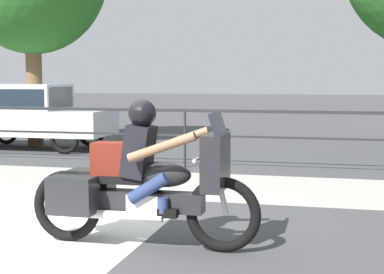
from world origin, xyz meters
name	(u,v)px	position (x,y,z in m)	size (l,w,h in m)	color
ground_plane	(67,237)	(0.00, 0.00, 0.00)	(120.00, 120.00, 0.00)	#424244
sidewalk_band	(157,183)	(0.00, 3.40, 0.01)	(44.00, 2.40, 0.01)	#A8A59E
crosswalk_band	(6,237)	(-0.63, -0.20, 0.00)	(3.06, 6.00, 0.01)	silver
fence_railing	(185,121)	(0.00, 5.27, 0.91)	(36.00, 0.05, 1.15)	#232326
motorcycle	(140,182)	(0.92, -0.15, 0.69)	(2.48, 0.76, 1.54)	black
parked_car	(29,112)	(-4.54, 7.35, 0.92)	(3.94, 1.64, 1.61)	#B7BCC4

